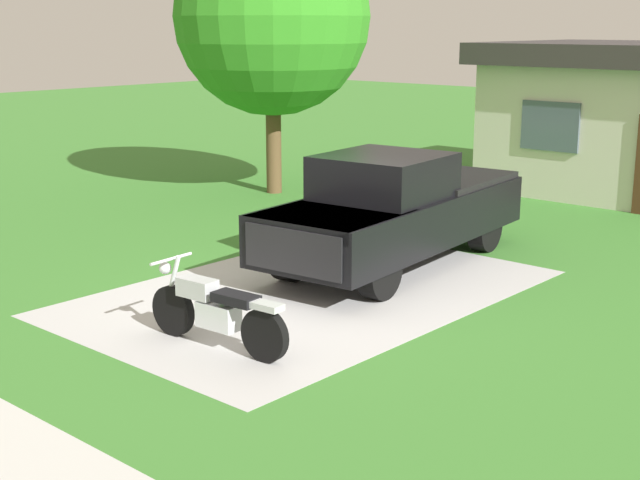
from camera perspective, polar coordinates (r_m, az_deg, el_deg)
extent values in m
plane|color=#3B792D|center=(13.37, -0.62, -3.38)|extent=(80.00, 80.00, 0.00)
cube|color=#B8B8B8|center=(13.37, -0.62, -3.37)|extent=(4.71, 7.16, 0.01)
cylinder|color=black|center=(11.65, -9.39, -4.48)|extent=(0.67, 0.17, 0.66)
cylinder|color=black|center=(10.63, -3.57, -6.11)|extent=(0.67, 0.17, 0.66)
cube|color=silver|center=(11.08, -6.54, -4.86)|extent=(0.58, 0.30, 0.32)
cube|color=#B7BABF|center=(11.22, -7.88, -3.05)|extent=(0.54, 0.30, 0.24)
cube|color=black|center=(10.80, -5.42, -3.76)|extent=(0.62, 0.33, 0.12)
cube|color=#B7BABF|center=(10.51, -3.60, -4.22)|extent=(0.49, 0.24, 0.08)
cylinder|color=silver|center=(11.54, -9.46, -2.74)|extent=(0.33, 0.09, 0.77)
cylinder|color=silver|center=(11.45, -9.53, -1.20)|extent=(0.10, 0.70, 0.04)
sphere|color=silver|center=(11.58, -9.91, -1.78)|extent=(0.16, 0.16, 0.16)
cylinder|color=black|center=(12.98, 3.83, -2.01)|extent=(0.38, 0.87, 0.84)
cylinder|color=black|center=(13.89, -1.91, -0.94)|extent=(0.38, 0.87, 0.84)
cylinder|color=black|center=(15.97, 10.53, 0.78)|extent=(0.38, 0.87, 0.84)
cylinder|color=black|center=(16.71, 5.45, 1.53)|extent=(0.38, 0.87, 0.84)
cube|color=black|center=(14.80, 4.87, 1.45)|extent=(2.55, 5.77, 0.80)
cube|color=black|center=(13.21, 0.75, 1.34)|extent=(2.08, 2.08, 0.20)
cube|color=black|center=(14.32, 4.11, 4.11)|extent=(1.98, 2.07, 0.70)
cube|color=#3F4C56|center=(13.67, 2.33, 3.25)|extent=(1.71, 0.33, 0.60)
cube|color=black|center=(16.07, 7.75, 3.26)|extent=(2.13, 2.58, 0.50)
cube|color=black|center=(12.56, -1.70, -0.73)|extent=(1.70, 0.27, 0.64)
cylinder|color=brown|center=(21.12, -2.99, 6.42)|extent=(0.36, 0.36, 2.51)
sphere|color=#318B20|center=(20.95, -3.09, 14.15)|extent=(4.53, 4.53, 4.53)
cube|color=#4C5966|center=(20.66, 14.54, 7.08)|extent=(1.40, 0.06, 1.10)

